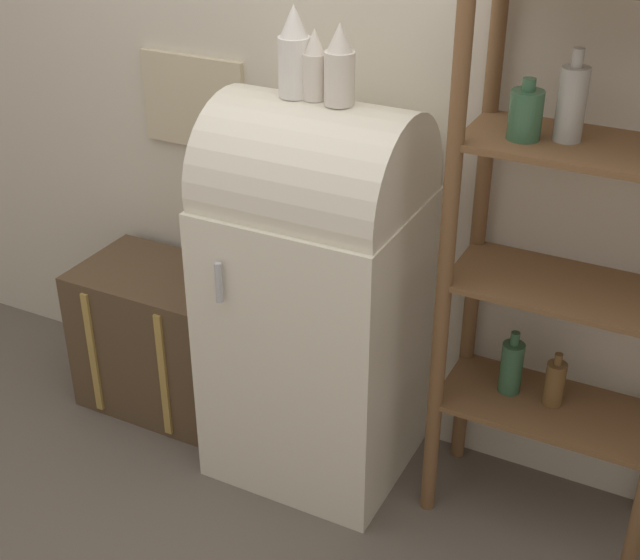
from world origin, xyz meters
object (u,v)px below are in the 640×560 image
refrigerator (316,290)px  suitcase_trunk (161,337)px  vase_left (294,54)px  vase_center (315,67)px  vase_right (340,67)px

refrigerator → suitcase_trunk: size_ratio=2.28×
refrigerator → vase_left: 0.80m
vase_left → vase_center: vase_left is taller
vase_center → vase_right: bearing=-7.5°
refrigerator → vase_center: (-0.01, 0.01, 0.77)m
refrigerator → vase_center: 0.77m
vase_center → refrigerator: bearing=-48.5°
refrigerator → vase_left: size_ratio=4.98×
refrigerator → vase_right: size_ratio=5.67×
refrigerator → suitcase_trunk: refrigerator is taller
suitcase_trunk → vase_right: 1.45m
vase_left → vase_center: (0.07, -0.00, -0.03)m
vase_left → refrigerator: bearing=-7.3°
vase_left → vase_right: bearing=-4.3°
suitcase_trunk → vase_left: size_ratio=2.19×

